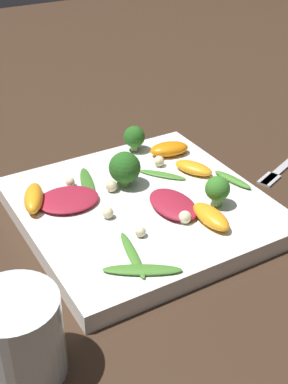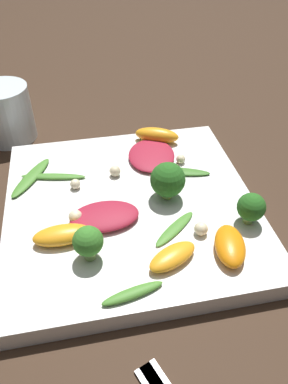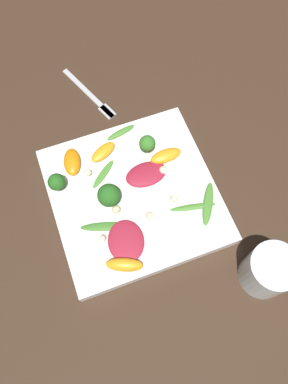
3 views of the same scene
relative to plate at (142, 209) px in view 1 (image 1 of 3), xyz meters
The scene contains 24 objects.
ground_plane 0.01m from the plate, ahead, with size 2.40×2.40×0.00m, color #382619.
plate is the anchor object (origin of this frame).
drinking_glass 0.27m from the plate, 36.35° to the left, with size 0.08×0.08×0.09m.
fork 0.25m from the plate, behind, with size 0.16×0.08×0.01m.
radicchio_leaf_0 0.10m from the plate, 27.77° to the right, with size 0.09×0.08×0.01m.
radicchio_leaf_1 0.05m from the plate, 126.76° to the left, with size 0.05×0.08×0.01m.
orange_segment_0 0.10m from the plate, 164.55° to the right, with size 0.05×0.06×0.02m.
orange_segment_1 0.14m from the plate, 26.12° to the right, with size 0.05×0.07×0.02m.
orange_segment_2 0.10m from the plate, 120.18° to the left, with size 0.03×0.06×0.02m.
orange_segment_3 0.13m from the plate, 137.51° to the right, with size 0.06×0.04×0.02m.
broccoli_floret_0 0.10m from the plate, 144.20° to the left, with size 0.03×0.03×0.04m.
broccoli_floret_1 0.06m from the plate, 88.91° to the right, with size 0.04×0.04×0.05m.
broccoli_floret_2 0.15m from the plate, 115.18° to the right, with size 0.03×0.03×0.04m.
arugula_sprig_0 0.14m from the plate, 60.41° to the left, with size 0.08×0.06×0.01m.
arugula_sprig_1 0.08m from the plate, 56.47° to the right, with size 0.04×0.09×0.00m.
arugula_sprig_2 0.07m from the plate, 143.69° to the right, with size 0.05×0.06×0.00m.
arugula_sprig_3 0.13m from the plate, behind, with size 0.03×0.06×0.01m.
arugula_sprig_4 0.11m from the plate, 54.76° to the left, with size 0.03×0.09×0.01m.
macadamia_nut_0 0.08m from the plate, 58.85° to the left, with size 0.01×0.01×0.01m.
macadamia_nut_1 0.07m from the plate, 107.88° to the left, with size 0.02×0.02×0.02m.
macadamia_nut_2 0.05m from the plate, 61.30° to the right, with size 0.02×0.02×0.02m.
macadamia_nut_3 0.11m from the plate, 51.33° to the right, with size 0.01×0.01×0.01m.
macadamia_nut_4 0.06m from the plate, 11.61° to the left, with size 0.01×0.01×0.01m.
macadamia_nut_5 0.10m from the plate, 134.65° to the right, with size 0.02×0.02×0.02m.
Camera 1 is at (0.29, 0.50, 0.40)m, focal length 50.00 mm.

